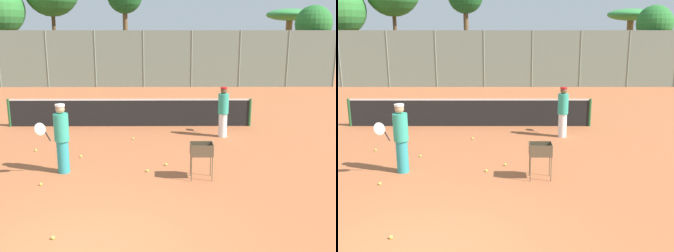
% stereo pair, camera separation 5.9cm
% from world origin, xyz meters
% --- Properties ---
extents(tennis_net, '(9.36, 0.10, 1.07)m').
position_xyz_m(tennis_net, '(0.00, 8.97, 0.56)').
color(tennis_net, '#26592D').
rests_on(tennis_net, ground_plane).
extents(back_fence, '(24.67, 0.08, 3.58)m').
position_xyz_m(back_fence, '(0.00, 19.51, 1.79)').
color(back_fence, gray).
rests_on(back_fence, ground_plane).
extents(tree_1, '(2.43, 2.43, 5.22)m').
position_xyz_m(tree_1, '(11.33, 21.25, 3.84)').
color(tree_1, brown).
rests_on(tree_1, ground_plane).
extents(tree_2, '(3.29, 3.29, 6.51)m').
position_xyz_m(tree_2, '(-9.74, 21.81, 4.79)').
color(tree_2, brown).
rests_on(tree_2, ground_plane).
extents(tree_4, '(3.51, 3.51, 5.13)m').
position_xyz_m(tree_4, '(10.79, 24.79, 4.48)').
color(tree_4, brown).
rests_on(tree_4, ground_plane).
extents(player_white_outfit, '(0.36, 0.91, 1.74)m').
position_xyz_m(player_white_outfit, '(3.36, 7.44, 0.91)').
color(player_white_outfit, white).
rests_on(player_white_outfit, ground_plane).
extents(player_red_cap, '(0.78, 0.67, 1.82)m').
position_xyz_m(player_red_cap, '(-1.32, 3.96, 0.94)').
color(player_red_cap, teal).
rests_on(player_red_cap, ground_plane).
extents(ball_cart, '(0.56, 0.41, 0.92)m').
position_xyz_m(ball_cart, '(2.26, 3.48, 0.69)').
color(ball_cart, brown).
rests_on(ball_cart, ground_plane).
extents(tennis_ball_0, '(0.07, 0.07, 0.07)m').
position_xyz_m(tennis_ball_0, '(-0.67, 0.56, 0.03)').
color(tennis_ball_0, '#D1E54C').
rests_on(tennis_ball_0, ground_plane).
extents(tennis_ball_1, '(0.07, 0.07, 0.07)m').
position_xyz_m(tennis_ball_1, '(-1.12, 5.20, 0.03)').
color(tennis_ball_1, '#D1E54C').
rests_on(tennis_ball_1, ground_plane).
extents(tennis_ball_2, '(0.07, 0.07, 0.07)m').
position_xyz_m(tennis_ball_2, '(2.32, 6.45, 0.03)').
color(tennis_ball_2, '#D1E54C').
rests_on(tennis_ball_2, ground_plane).
extents(tennis_ball_3, '(0.07, 0.07, 0.07)m').
position_xyz_m(tennis_ball_3, '(-2.64, 5.79, 0.03)').
color(tennis_ball_3, '#D1E54C').
rests_on(tennis_ball_3, ground_plane).
extents(tennis_ball_4, '(0.07, 0.07, 0.07)m').
position_xyz_m(tennis_ball_4, '(1.38, 4.45, 0.03)').
color(tennis_ball_4, '#D1E54C').
rests_on(tennis_ball_4, ground_plane).
extents(tennis_ball_5, '(0.07, 0.07, 0.07)m').
position_xyz_m(tennis_ball_5, '(0.88, 3.97, 0.03)').
color(tennis_ball_5, '#D1E54C').
rests_on(tennis_ball_5, ground_plane).
extents(tennis_ball_6, '(0.07, 0.07, 0.07)m').
position_xyz_m(tennis_ball_6, '(-1.65, 3.07, 0.03)').
color(tennis_ball_6, '#D1E54C').
rests_on(tennis_ball_6, ground_plane).
extents(tennis_ball_7, '(0.07, 0.07, 0.07)m').
position_xyz_m(tennis_ball_7, '(0.26, 7.11, 0.03)').
color(tennis_ball_7, '#D1E54C').
rests_on(tennis_ball_7, ground_plane).
extents(parked_car, '(4.20, 1.70, 1.60)m').
position_xyz_m(parked_car, '(-1.66, 22.64, 0.66)').
color(parked_car, '#B2B7BC').
rests_on(parked_car, ground_plane).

